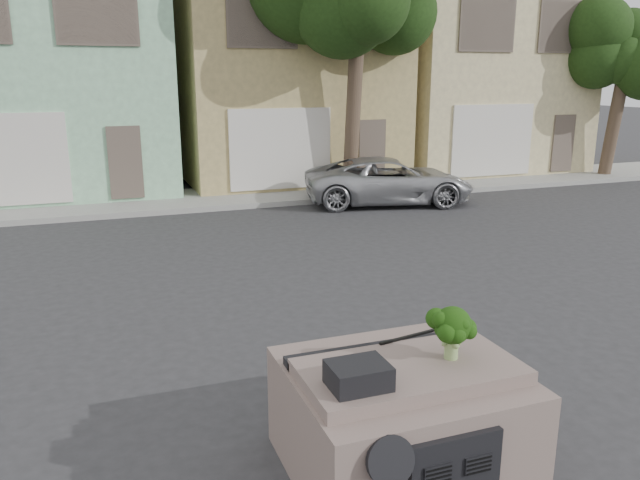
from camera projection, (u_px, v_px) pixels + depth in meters
ground_plane at (298, 343)px, 8.56m from camera, size 120.00×120.00×0.00m
sidewalk at (184, 200)px, 18.06m from camera, size 40.00×3.00×0.15m
townhouse_mint at (46, 69)px, 19.58m from camera, size 7.20×8.20×7.55m
townhouse_tan at (275, 70)px, 22.09m from camera, size 7.20×8.20×7.55m
townhouse_beige at (458, 71)px, 24.61m from camera, size 7.20×8.20×7.55m
silver_pickup at (388, 204)px, 17.99m from camera, size 5.16×3.25×1.33m
tree_near at (354, 52)px, 18.05m from camera, size 4.40×4.00×8.50m
tree_far at (617, 93)px, 21.72m from camera, size 3.20×3.00×6.00m
car_dashboard at (400, 414)px, 5.69m from camera, size 2.00×1.80×1.12m
instrument_hump at (358, 375)px, 5.01m from camera, size 0.48×0.38×0.20m
wiper_arm at (410, 336)px, 5.99m from camera, size 0.69×0.15×0.02m
broccoli at (452, 332)px, 5.49m from camera, size 0.57×0.57×0.49m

